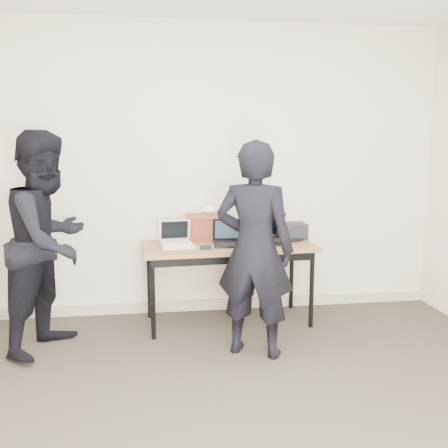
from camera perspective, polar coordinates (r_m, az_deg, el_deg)
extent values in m
cube|color=beige|center=(4.71, -2.35, 6.10)|extent=(4.50, 0.05, 2.70)
cube|color=brown|center=(4.43, 0.50, -2.57)|extent=(1.54, 0.74, 0.03)
cylinder|color=black|center=(4.18, -8.14, -8.52)|extent=(0.04, 0.04, 0.68)
cylinder|color=black|center=(4.46, 9.98, -7.38)|extent=(0.04, 0.04, 0.68)
cylinder|color=black|center=(4.68, -8.54, -6.54)|extent=(0.04, 0.04, 0.68)
cylinder|color=black|center=(4.94, 7.73, -5.67)|extent=(0.04, 0.04, 0.68)
cube|color=black|center=(4.17, 1.32, -4.14)|extent=(1.40, 0.11, 0.06)
cube|color=#C0B399|center=(4.34, -5.40, -2.41)|extent=(0.30, 0.26, 0.03)
cube|color=beige|center=(4.31, -5.35, -2.23)|extent=(0.24, 0.15, 0.01)
cube|color=#C0B399|center=(4.44, -5.68, -0.67)|extent=(0.28, 0.07, 0.19)
cube|color=black|center=(4.44, -5.67, -0.67)|extent=(0.24, 0.06, 0.16)
cube|color=#C0B399|center=(4.45, -5.63, -1.91)|extent=(0.25, 0.04, 0.01)
cube|color=black|center=(4.36, 0.75, -2.39)|extent=(0.30, 0.23, 0.02)
cube|color=black|center=(4.33, 0.79, -2.30)|extent=(0.24, 0.13, 0.01)
cube|color=black|center=(4.47, 0.57, -0.64)|extent=(0.29, 0.08, 0.21)
cube|color=#26333F|center=(4.47, 0.58, -0.63)|extent=(0.25, 0.06, 0.17)
cube|color=black|center=(4.47, 0.60, -1.98)|extent=(0.26, 0.03, 0.01)
cube|color=black|center=(4.60, 6.65, -1.82)|extent=(0.40, 0.37, 0.02)
cube|color=black|center=(4.57, 6.91, -1.71)|extent=(0.29, 0.25, 0.01)
cube|color=black|center=(4.68, 5.37, -0.13)|extent=(0.32, 0.23, 0.22)
cube|color=black|center=(4.68, 5.43, -0.11)|extent=(0.27, 0.19, 0.18)
cube|color=black|center=(4.68, 5.64, -1.48)|extent=(0.26, 0.16, 0.02)
cube|color=maroon|center=(4.59, -2.13, -0.39)|extent=(0.37, 0.18, 0.24)
cube|color=maroon|center=(4.52, -2.10, 0.73)|extent=(0.36, 0.09, 0.07)
cube|color=maroon|center=(4.61, -0.14, -0.61)|extent=(0.02, 0.10, 0.02)
ellipsoid|color=white|center=(4.57, -1.77, 1.64)|extent=(0.14, 0.11, 0.08)
cube|color=black|center=(4.71, 7.77, -0.80)|extent=(0.25, 0.22, 0.15)
cube|color=black|center=(4.22, -2.10, -2.70)|extent=(0.10, 0.07, 0.03)
cube|color=silver|center=(4.31, -2.45, -2.62)|extent=(0.27, 0.11, 0.01)
cube|color=black|center=(4.42, 4.40, -2.34)|extent=(0.28, 0.19, 0.01)
cube|color=silver|center=(4.30, 0.55, -2.63)|extent=(0.19, 0.18, 0.01)
cube|color=black|center=(4.48, 7.23, -2.23)|extent=(0.18, 0.21, 0.01)
cube|color=black|center=(4.42, -5.02, -2.34)|extent=(0.23, 0.25, 0.01)
imported|color=black|center=(3.76, 3.51, -2.93)|extent=(0.71, 0.61, 1.64)
imported|color=black|center=(4.09, -19.38, -1.94)|extent=(0.93, 1.02, 1.71)
cube|color=#B5A896|center=(4.92, -2.20, -9.22)|extent=(4.50, 0.03, 0.10)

